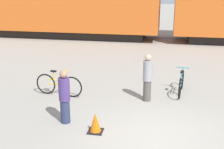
% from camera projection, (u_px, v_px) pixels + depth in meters
% --- Properties ---
extents(ground_plane, '(80.00, 80.00, 0.00)m').
position_uv_depth(ground_plane, '(156.00, 136.00, 8.24)').
color(ground_plane, gray).
extents(rail_near, '(36.41, 0.07, 0.01)m').
position_uv_depth(rail_near, '(165.00, 42.00, 19.74)').
color(rail_near, '#4C4238').
rests_on(rail_near, ground_plane).
extents(rail_far, '(36.41, 0.07, 0.01)m').
position_uv_depth(rail_far, '(166.00, 38.00, 21.08)').
color(rail_far, '#4C4238').
rests_on(rail_far, ground_plane).
extents(bicycle_yellow, '(1.76, 0.46, 0.93)m').
position_uv_depth(bicycle_yellow, '(59.00, 85.00, 10.93)').
color(bicycle_yellow, black).
rests_on(bicycle_yellow, ground_plane).
extents(bicycle_teal, '(0.46, 1.71, 0.91)m').
position_uv_depth(bicycle_teal, '(181.00, 83.00, 11.13)').
color(bicycle_teal, black).
rests_on(bicycle_teal, ground_plane).
extents(person_in_grey, '(0.31, 0.31, 1.62)m').
position_uv_depth(person_in_grey, '(148.00, 78.00, 10.35)').
color(person_in_grey, '#514C47').
rests_on(person_in_grey, ground_plane).
extents(person_in_purple, '(0.32, 0.32, 1.57)m').
position_uv_depth(person_in_purple, '(65.00, 97.00, 8.78)').
color(person_in_purple, '#283351').
rests_on(person_in_purple, ground_plane).
extents(traffic_cone, '(0.40, 0.40, 0.55)m').
position_uv_depth(traffic_cone, '(95.00, 123.00, 8.40)').
color(traffic_cone, black).
rests_on(traffic_cone, ground_plane).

